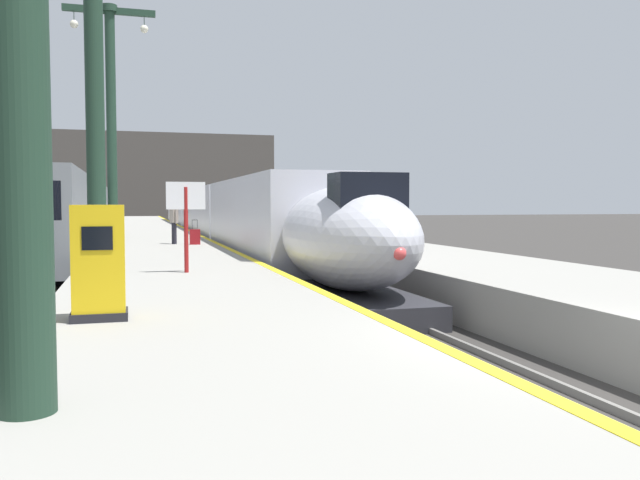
{
  "coord_description": "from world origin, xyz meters",
  "views": [
    {
      "loc": [
        -5.11,
        -6.7,
        2.67
      ],
      "look_at": [
        -0.8,
        8.22,
        1.8
      ],
      "focal_mm": 36.79,
      "sensor_mm": 36.0,
      "label": 1
    }
  ],
  "objects_px": {
    "departure_info_board": "(186,208)",
    "regional_train_adjacent": "(73,213)",
    "passenger_near_edge": "(174,219)",
    "station_column_mid": "(94,49)",
    "highspeed_train_main": "(219,215)",
    "ticket_machine_yellow": "(99,267)",
    "station_column_far": "(111,101)",
    "rolling_suitcase": "(195,237)"
  },
  "relations": [
    {
      "from": "highspeed_train_main",
      "to": "station_column_mid",
      "type": "xyz_separation_m",
      "value": [
        -5.9,
        -22.96,
        4.4
      ]
    },
    {
      "from": "regional_train_adjacent",
      "to": "highspeed_train_main",
      "type": "bearing_deg",
      "value": 14.58
    },
    {
      "from": "regional_train_adjacent",
      "to": "rolling_suitcase",
      "type": "relative_size",
      "value": 37.27
    },
    {
      "from": "regional_train_adjacent",
      "to": "passenger_near_edge",
      "type": "bearing_deg",
      "value": -66.94
    },
    {
      "from": "passenger_near_edge",
      "to": "ticket_machine_yellow",
      "type": "distance_m",
      "value": 17.24
    },
    {
      "from": "highspeed_train_main",
      "to": "station_column_mid",
      "type": "bearing_deg",
      "value": -104.41
    },
    {
      "from": "highspeed_train_main",
      "to": "departure_info_board",
      "type": "height_order",
      "value": "highspeed_train_main"
    },
    {
      "from": "departure_info_board",
      "to": "regional_train_adjacent",
      "type": "bearing_deg",
      "value": 100.87
    },
    {
      "from": "departure_info_board",
      "to": "highspeed_train_main",
      "type": "bearing_deg",
      "value": 80.87
    },
    {
      "from": "station_column_far",
      "to": "departure_info_board",
      "type": "height_order",
      "value": "station_column_far"
    },
    {
      "from": "station_column_far",
      "to": "departure_info_board",
      "type": "xyz_separation_m",
      "value": [
        2.02,
        -15.73,
        -4.71
      ]
    },
    {
      "from": "station_column_mid",
      "to": "highspeed_train_main",
      "type": "bearing_deg",
      "value": 75.59
    },
    {
      "from": "station_column_mid",
      "to": "regional_train_adjacent",
      "type": "bearing_deg",
      "value": 96.02
    },
    {
      "from": "ticket_machine_yellow",
      "to": "departure_info_board",
      "type": "distance_m",
      "value": 6.26
    },
    {
      "from": "highspeed_train_main",
      "to": "station_column_far",
      "type": "height_order",
      "value": "station_column_far"
    },
    {
      "from": "highspeed_train_main",
      "to": "ticket_machine_yellow",
      "type": "height_order",
      "value": "highspeed_train_main"
    },
    {
      "from": "highspeed_train_main",
      "to": "ticket_machine_yellow",
      "type": "xyz_separation_m",
      "value": [
        -5.55,
        -30.1,
        -0.17
      ]
    },
    {
      "from": "ticket_machine_yellow",
      "to": "departure_info_board",
      "type": "xyz_separation_m",
      "value": [
        1.67,
        5.99,
        0.77
      ]
    },
    {
      "from": "regional_train_adjacent",
      "to": "rolling_suitcase",
      "type": "xyz_separation_m",
      "value": [
        5.4,
        -11.45,
        -0.77
      ]
    },
    {
      "from": "rolling_suitcase",
      "to": "ticket_machine_yellow",
      "type": "bearing_deg",
      "value": -99.76
    },
    {
      "from": "station_column_mid",
      "to": "passenger_near_edge",
      "type": "relative_size",
      "value": 5.19
    },
    {
      "from": "highspeed_train_main",
      "to": "station_column_far",
      "type": "relative_size",
      "value": 5.42
    },
    {
      "from": "passenger_near_edge",
      "to": "station_column_mid",
      "type": "bearing_deg",
      "value": -103.71
    },
    {
      "from": "ticket_machine_yellow",
      "to": "departure_info_board",
      "type": "relative_size",
      "value": 0.75
    },
    {
      "from": "regional_train_adjacent",
      "to": "rolling_suitcase",
      "type": "distance_m",
      "value": 12.68
    },
    {
      "from": "highspeed_train_main",
      "to": "rolling_suitcase",
      "type": "relative_size",
      "value": 57.91
    },
    {
      "from": "regional_train_adjacent",
      "to": "station_column_mid",
      "type": "distance_m",
      "value": 21.39
    },
    {
      "from": "highspeed_train_main",
      "to": "station_column_mid",
      "type": "distance_m",
      "value": 24.11
    },
    {
      "from": "station_column_mid",
      "to": "passenger_near_edge",
      "type": "xyz_separation_m",
      "value": [
        2.43,
        9.97,
        -4.31
      ]
    },
    {
      "from": "passenger_near_edge",
      "to": "rolling_suitcase",
      "type": "height_order",
      "value": "passenger_near_edge"
    },
    {
      "from": "rolling_suitcase",
      "to": "regional_train_adjacent",
      "type": "bearing_deg",
      "value": 115.24
    },
    {
      "from": "station_column_mid",
      "to": "departure_info_board",
      "type": "relative_size",
      "value": 4.14
    },
    {
      "from": "station_column_far",
      "to": "departure_info_board",
      "type": "bearing_deg",
      "value": -82.67
    },
    {
      "from": "regional_train_adjacent",
      "to": "departure_info_board",
      "type": "xyz_separation_m",
      "value": [
        4.22,
        -22.01,
        0.43
      ]
    },
    {
      "from": "rolling_suitcase",
      "to": "departure_info_board",
      "type": "height_order",
      "value": "departure_info_board"
    },
    {
      "from": "highspeed_train_main",
      "to": "regional_train_adjacent",
      "type": "relative_size",
      "value": 1.55
    },
    {
      "from": "regional_train_adjacent",
      "to": "station_column_far",
      "type": "bearing_deg",
      "value": -70.69
    },
    {
      "from": "regional_train_adjacent",
      "to": "ticket_machine_yellow",
      "type": "bearing_deg",
      "value": -84.8
    },
    {
      "from": "passenger_near_edge",
      "to": "ticket_machine_yellow",
      "type": "xyz_separation_m",
      "value": [
        -2.08,
        -17.11,
        -0.25
      ]
    },
    {
      "from": "highspeed_train_main",
      "to": "departure_info_board",
      "type": "distance_m",
      "value": 24.43
    },
    {
      "from": "passenger_near_edge",
      "to": "departure_info_board",
      "type": "relative_size",
      "value": 0.8
    },
    {
      "from": "station_column_far",
      "to": "ticket_machine_yellow",
      "type": "relative_size",
      "value": 6.56
    }
  ]
}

